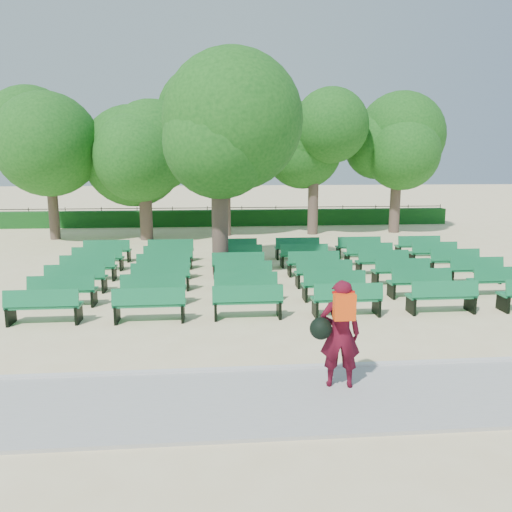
% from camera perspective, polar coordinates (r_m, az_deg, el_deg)
% --- Properties ---
extents(ground, '(120.00, 120.00, 0.00)m').
position_cam_1_polar(ground, '(15.06, -2.12, -3.42)').
color(ground, beige).
extents(paving, '(30.00, 2.20, 0.06)m').
position_cam_1_polar(paving, '(8.10, 0.70, -16.26)').
color(paving, '#A8A9A4').
rests_on(paving, ground).
extents(curb, '(30.00, 0.12, 0.10)m').
position_cam_1_polar(curb, '(9.13, -0.04, -12.86)').
color(curb, silver).
rests_on(curb, ground).
extents(hedge, '(26.00, 0.70, 0.90)m').
position_cam_1_polar(hedge, '(28.77, -3.58, 4.36)').
color(hedge, '#144E19').
rests_on(hedge, ground).
extents(fence, '(26.00, 0.10, 1.02)m').
position_cam_1_polar(fence, '(29.22, -3.59, 3.58)').
color(fence, black).
rests_on(fence, ground).
extents(tree_line, '(21.80, 6.80, 7.04)m').
position_cam_1_polar(tree_line, '(24.86, -3.32, 2.28)').
color(tree_line, '#1D5C19').
rests_on(tree_line, ground).
extents(bench_array, '(1.69, 0.59, 1.06)m').
position_cam_1_polar(bench_array, '(15.57, 2.59, -2.61)').
color(bench_array, '#13703F').
rests_on(bench_array, ground).
extents(tree_among, '(4.63, 4.63, 6.36)m').
position_cam_1_polar(tree_among, '(16.20, -4.28, 12.74)').
color(tree_among, brown).
rests_on(tree_among, ground).
extents(person, '(0.87, 0.55, 1.80)m').
position_cam_1_polar(person, '(8.27, 9.43, -8.59)').
color(person, '#4E0B1A').
rests_on(person, ground).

